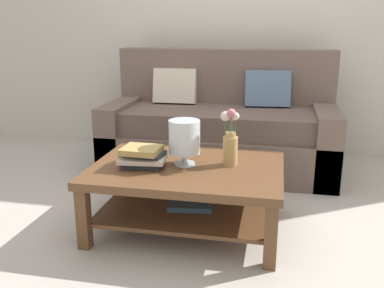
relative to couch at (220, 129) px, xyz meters
name	(u,v)px	position (x,y,z in m)	size (l,w,h in m)	color
ground_plane	(205,209)	(0.03, -0.97, -0.36)	(10.00, 10.00, 0.00)	#B7B2A8
back_wall	(235,17)	(0.03, 0.68, 0.99)	(6.40, 0.12, 2.70)	beige
couch	(220,129)	(0.00, 0.00, 0.00)	(2.02, 0.90, 1.06)	brown
coffee_table	(187,182)	(-0.03, -1.26, -0.05)	(1.19, 0.86, 0.43)	brown
book_stack_main	(142,156)	(-0.31, -1.33, 0.13)	(0.31, 0.24, 0.13)	#2D333D
glass_hurricane_vase	(184,138)	(-0.05, -1.25, 0.24)	(0.20, 0.20, 0.29)	silver
flower_pitcher	(230,139)	(0.23, -1.19, 0.23)	(0.11, 0.11, 0.37)	tan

